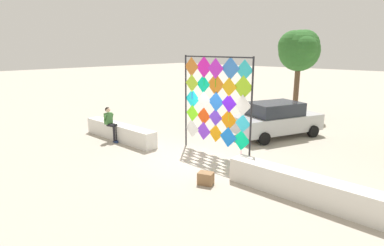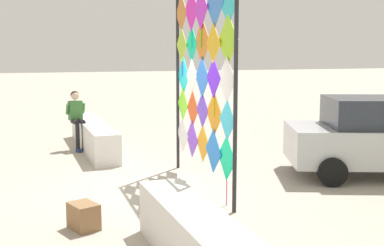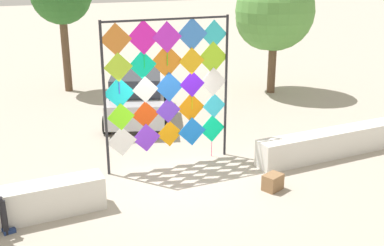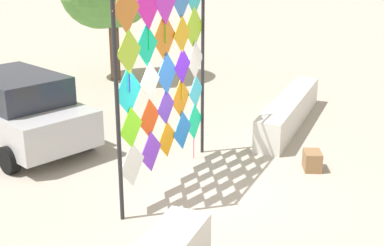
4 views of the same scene
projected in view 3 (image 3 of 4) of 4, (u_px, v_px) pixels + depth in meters
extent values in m
plane|color=#ADA393|center=(181.00, 179.00, 11.93)|extent=(120.00, 120.00, 0.00)
cube|color=silver|center=(330.00, 143.00, 13.29)|extent=(4.67, 0.63, 0.75)
cylinder|color=#232328|center=(105.00, 101.00, 11.60)|extent=(0.07, 0.07, 3.95)
cylinder|color=#232328|center=(226.00, 88.00, 12.87)|extent=(0.07, 0.07, 3.95)
cylinder|color=#232328|center=(167.00, 19.00, 11.62)|extent=(3.38, 0.18, 0.06)
cube|color=white|center=(122.00, 141.00, 12.11)|extent=(0.80, 0.04, 0.80)
cube|color=#7E34EA|center=(146.00, 138.00, 12.36)|extent=(0.78, 0.04, 0.78)
cube|color=orange|center=(170.00, 134.00, 12.61)|extent=(0.74, 0.04, 0.74)
cube|color=#1778F5|center=(192.00, 132.00, 12.85)|extent=(0.82, 0.04, 0.82)
cube|color=#08F9A6|center=(212.00, 129.00, 13.10)|extent=(0.79, 0.04, 0.79)
cylinder|color=#E5165E|center=(212.00, 149.00, 13.30)|extent=(0.02, 0.02, 0.45)
cube|color=#7AF71B|center=(121.00, 117.00, 11.90)|extent=(0.72, 0.04, 0.72)
cube|color=#E2400D|center=(145.00, 115.00, 12.17)|extent=(0.74, 0.04, 0.74)
cylinder|color=#16B4E5|center=(146.00, 134.00, 12.35)|extent=(0.02, 0.02, 0.35)
cube|color=#6033D4|center=(168.00, 110.00, 12.39)|extent=(0.70, 0.04, 0.70)
cube|color=orange|center=(191.00, 108.00, 12.64)|extent=(0.81, 0.04, 0.81)
cube|color=#30CDF6|center=(214.00, 106.00, 12.89)|extent=(0.70, 0.04, 0.70)
cube|color=#17E5F4|center=(119.00, 93.00, 11.71)|extent=(0.82, 0.04, 0.82)
cylinder|color=red|center=(120.00, 116.00, 11.91)|extent=(0.02, 0.02, 0.38)
cube|color=white|center=(145.00, 90.00, 11.94)|extent=(0.69, 0.04, 0.69)
cube|color=blue|center=(169.00, 87.00, 12.18)|extent=(0.80, 0.04, 0.80)
cube|color=#5B15EB|center=(192.00, 84.00, 12.42)|extent=(0.72, 0.04, 0.72)
cylinder|color=#A2E516|center=(192.00, 103.00, 12.59)|extent=(0.02, 0.02, 0.35)
cube|color=white|center=(213.00, 82.00, 12.66)|extent=(0.79, 0.04, 0.79)
cube|color=#A9DA2E|center=(118.00, 67.00, 11.47)|extent=(0.74, 0.04, 0.74)
cylinder|color=#5116E5|center=(119.00, 88.00, 11.64)|extent=(0.02, 0.02, 0.30)
cube|color=#09E7B0|center=(142.00, 65.00, 11.73)|extent=(0.74, 0.04, 0.74)
cube|color=orange|center=(167.00, 61.00, 11.96)|extent=(0.89, 0.04, 0.89)
cube|color=#F2AF16|center=(192.00, 61.00, 12.21)|extent=(0.72, 0.04, 0.72)
cube|color=#9EDF23|center=(213.00, 58.00, 12.46)|extent=(0.88, 0.04, 0.88)
cylinder|color=#5D16E5|center=(212.00, 82.00, 12.68)|extent=(0.02, 0.02, 0.46)
cube|color=orange|center=(116.00, 39.00, 11.25)|extent=(0.80, 0.04, 0.80)
cube|color=#E01CB6|center=(144.00, 37.00, 11.51)|extent=(0.87, 0.04, 0.87)
cylinder|color=#16E543|center=(144.00, 62.00, 11.71)|extent=(0.02, 0.02, 0.34)
cube|color=#C027D0|center=(167.00, 37.00, 11.74)|extent=(0.79, 0.04, 0.79)
cylinder|color=#2BE516|center=(167.00, 59.00, 11.93)|extent=(0.02, 0.02, 0.33)
cube|color=#357ADA|center=(192.00, 34.00, 12.02)|extent=(0.86, 0.04, 0.86)
cube|color=#2DC2D2|center=(214.00, 34.00, 12.28)|extent=(0.77, 0.04, 0.77)
cylinder|color=black|center=(4.00, 218.00, 9.36)|extent=(0.11, 0.11, 0.75)
cube|color=navy|center=(10.00, 231.00, 9.49)|extent=(0.25, 0.14, 0.09)
cylinder|color=black|center=(2.00, 214.00, 9.49)|extent=(0.11, 0.11, 0.75)
cube|color=navy|center=(7.00, 228.00, 9.62)|extent=(0.25, 0.14, 0.09)
cube|color=#B7B7BC|center=(137.00, 100.00, 16.44)|extent=(3.34, 4.74, 0.78)
cube|color=#282D38|center=(136.00, 82.00, 16.07)|extent=(2.43, 2.87, 0.62)
cylinder|color=black|center=(115.00, 100.00, 17.90)|extent=(0.43, 0.62, 0.58)
cylinder|color=black|center=(164.00, 99.00, 18.02)|extent=(0.43, 0.62, 0.58)
cylinder|color=black|center=(107.00, 125.00, 15.10)|extent=(0.43, 0.62, 0.58)
cylinder|color=black|center=(165.00, 124.00, 15.22)|extent=(0.43, 0.62, 0.58)
cube|color=olive|center=(273.00, 182.00, 11.31)|extent=(0.56, 0.48, 0.40)
cylinder|color=brown|center=(272.00, 64.00, 19.78)|extent=(0.34, 0.34, 2.45)
sphere|color=#569342|center=(275.00, 11.00, 19.08)|extent=(3.23, 3.23, 3.23)
sphere|color=#569342|center=(268.00, 18.00, 19.61)|extent=(2.69, 2.69, 2.69)
cylinder|color=brown|center=(66.00, 53.00, 19.89)|extent=(0.32, 0.32, 3.34)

